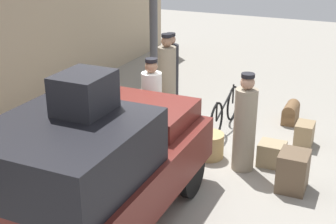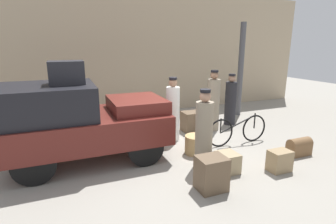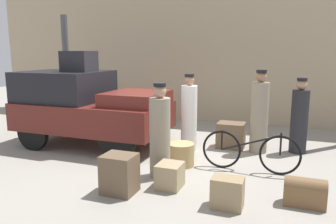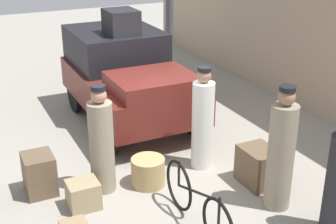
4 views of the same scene
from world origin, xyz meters
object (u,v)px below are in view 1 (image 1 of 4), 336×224
at_px(trunk_umber_medium, 293,171).
at_px(suitcase_tan_flat, 272,154).
at_px(bicycle, 225,111).
at_px(trunk_wicker_pale, 148,114).
at_px(truck, 97,163).
at_px(conductor_in_dark_uniform, 171,72).
at_px(wicker_basket, 209,145).
at_px(porter_with_bicycle, 152,109).
at_px(porter_standing_middle, 245,127).
at_px(porter_carrying_trunk, 167,81).
at_px(trunk_on_truck_roof, 84,93).
at_px(trunk_barrel_dark, 291,112).
at_px(suitcase_black_upright, 304,134).

relative_size(trunk_umber_medium, suitcase_tan_flat, 1.42).
xyz_separation_m(bicycle, trunk_wicker_pale, (-0.60, 1.44, -0.08)).
bearing_deg(bicycle, truck, 172.37).
relative_size(truck, conductor_in_dark_uniform, 2.10).
distance_m(wicker_basket, porter_with_bicycle, 1.22).
bearing_deg(porter_standing_middle, truck, 151.08).
bearing_deg(porter_carrying_trunk, truck, -168.73).
xyz_separation_m(conductor_in_dark_uniform, trunk_on_truck_roof, (-4.96, -1.08, 1.25)).
distance_m(trunk_barrel_dark, suitcase_tan_flat, 2.08).
relative_size(truck, porter_standing_middle, 2.07).
height_order(truck, trunk_wicker_pale, truck).
relative_size(trunk_umber_medium, suitcase_black_upright, 1.39).
xyz_separation_m(porter_with_bicycle, trunk_umber_medium, (-0.35, -2.63, -0.49)).
height_order(truck, suitcase_tan_flat, truck).
bearing_deg(wicker_basket, porter_with_bicycle, 98.52).
height_order(wicker_basket, trunk_umber_medium, trunk_umber_medium).
height_order(bicycle, trunk_on_truck_roof, trunk_on_truck_roof).
height_order(trunk_wicker_pale, suitcase_tan_flat, trunk_wicker_pale).
bearing_deg(trunk_umber_medium, conductor_in_dark_uniform, 50.76).
xyz_separation_m(truck, bicycle, (3.91, -0.52, -0.59)).
relative_size(wicker_basket, suitcase_black_upright, 1.17).
relative_size(trunk_wicker_pale, trunk_barrel_dark, 1.07).
bearing_deg(porter_with_bicycle, bicycle, -31.85).
bearing_deg(trunk_umber_medium, truck, 132.95).
xyz_separation_m(trunk_barrel_dark, suitcase_tan_flat, (-2.08, -0.07, -0.01)).
bearing_deg(truck, trunk_barrel_dark, -19.25).
xyz_separation_m(bicycle, trunk_barrel_dark, (0.93, -1.16, -0.17)).
bearing_deg(suitcase_tan_flat, suitcase_black_upright, -20.44).
distance_m(wicker_basket, trunk_wicker_pale, 1.74).
distance_m(bicycle, conductor_in_dark_uniform, 1.86).
bearing_deg(suitcase_black_upright, porter_standing_middle, 149.63).
xyz_separation_m(wicker_basket, porter_carrying_trunk, (1.35, 1.45, 0.63)).
height_order(porter_with_bicycle, trunk_wicker_pale, porter_with_bicycle).
bearing_deg(suitcase_black_upright, trunk_barrel_dark, 23.14).
height_order(truck, trunk_on_truck_roof, trunk_on_truck_roof).
xyz_separation_m(truck, conductor_in_dark_uniform, (4.78, 1.08, -0.21)).
relative_size(porter_with_bicycle, trunk_umber_medium, 2.78).
bearing_deg(trunk_barrel_dark, trunk_on_truck_roof, 161.39).
height_order(conductor_in_dark_uniform, trunk_barrel_dark, conductor_in_dark_uniform).
distance_m(bicycle, trunk_on_truck_roof, 4.43).
distance_m(bicycle, trunk_barrel_dark, 1.50).
bearing_deg(trunk_barrel_dark, trunk_wicker_pale, 120.38).
bearing_deg(trunk_umber_medium, trunk_wicker_pale, 68.63).
xyz_separation_m(wicker_basket, conductor_in_dark_uniform, (2.19, 1.74, 0.54)).
height_order(truck, wicker_basket, truck).
bearing_deg(trunk_barrel_dark, wicker_basket, 155.42).
distance_m(bicycle, wicker_basket, 1.34).
relative_size(trunk_umber_medium, trunk_barrel_dark, 1.08).
bearing_deg(suitcase_tan_flat, porter_with_bicycle, 98.60).
distance_m(conductor_in_dark_uniform, suitcase_tan_flat, 3.52).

